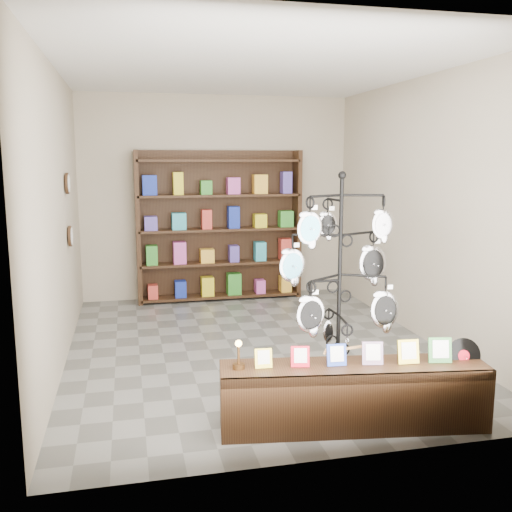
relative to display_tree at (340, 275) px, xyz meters
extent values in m
plane|color=slate|center=(-0.34, 1.72, -1.14)|extent=(5.00, 5.00, 0.00)
plane|color=#B5A792|center=(-0.34, 4.22, 0.36)|extent=(4.00, 0.00, 4.00)
plane|color=#B5A792|center=(-0.34, -0.78, 0.36)|extent=(4.00, 0.00, 4.00)
plane|color=#B5A792|center=(-2.34, 1.72, 0.36)|extent=(0.00, 5.00, 5.00)
plane|color=#B5A792|center=(1.66, 1.72, 0.36)|extent=(0.00, 5.00, 5.00)
plane|color=white|center=(-0.34, 1.72, 1.86)|extent=(5.00, 5.00, 0.00)
cylinder|color=black|center=(0.00, 0.00, -1.13)|extent=(0.43, 0.43, 0.03)
cylinder|color=black|center=(0.00, 0.00, -0.18)|extent=(0.03, 0.03, 1.93)
sphere|color=black|center=(0.00, 0.00, 0.80)|extent=(0.06, 0.06, 0.06)
ellipsoid|color=silver|center=(-0.01, 0.20, -0.54)|extent=(0.10, 0.04, 0.20)
cube|color=tan|center=(-0.03, -0.27, -0.53)|extent=(0.37, 0.07, 0.04)
cube|color=black|center=(0.00, -0.35, -0.89)|extent=(2.10, 0.70, 0.51)
cube|color=gold|center=(-0.70, -0.26, -0.56)|extent=(0.14, 0.07, 0.15)
cube|color=red|center=(-0.42, -0.29, -0.56)|extent=(0.15, 0.07, 0.16)
cube|color=#263FA5|center=(-0.14, -0.33, -0.55)|extent=(0.16, 0.07, 0.17)
cube|color=#E54C33|center=(0.14, -0.37, -0.55)|extent=(0.17, 0.08, 0.18)
cube|color=gold|center=(0.42, -0.41, -0.54)|extent=(0.18, 0.08, 0.19)
cube|color=#337233|center=(0.67, -0.45, -0.54)|extent=(0.18, 0.08, 0.20)
cylinder|color=black|center=(0.89, -0.43, -0.61)|extent=(0.29, 0.10, 0.28)
cylinder|color=red|center=(0.89, -0.43, -0.61)|extent=(0.10, 0.04, 0.09)
cylinder|color=#4E3116|center=(-0.88, -0.23, -0.62)|extent=(0.09, 0.09, 0.04)
cylinder|color=#4E3116|center=(-0.88, -0.23, -0.53)|extent=(0.02, 0.02, 0.13)
sphere|color=#FFBF59|center=(-0.88, -0.23, -0.44)|extent=(0.05, 0.05, 0.05)
cube|color=black|center=(-0.34, 4.16, -0.04)|extent=(2.40, 0.04, 2.20)
cube|color=black|center=(-1.52, 4.00, -0.04)|extent=(0.06, 0.36, 2.20)
cube|color=black|center=(0.84, 4.00, -0.04)|extent=(0.06, 0.36, 2.20)
cube|color=black|center=(-0.34, 4.00, -1.09)|extent=(2.36, 0.36, 0.04)
cube|color=black|center=(-0.34, 4.00, -0.59)|extent=(2.36, 0.36, 0.03)
cube|color=black|center=(-0.34, 4.00, -0.09)|extent=(2.36, 0.36, 0.04)
cube|color=black|center=(-0.34, 4.00, 0.41)|extent=(2.36, 0.36, 0.04)
cube|color=black|center=(-0.34, 4.00, 0.91)|extent=(2.36, 0.36, 0.04)
cylinder|color=black|center=(-2.31, 2.52, 0.66)|extent=(0.03, 0.24, 0.24)
cylinder|color=black|center=(-2.31, 2.52, 0.06)|extent=(0.03, 0.24, 0.24)
camera|label=1|loc=(-1.67, -4.26, 0.93)|focal=40.00mm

